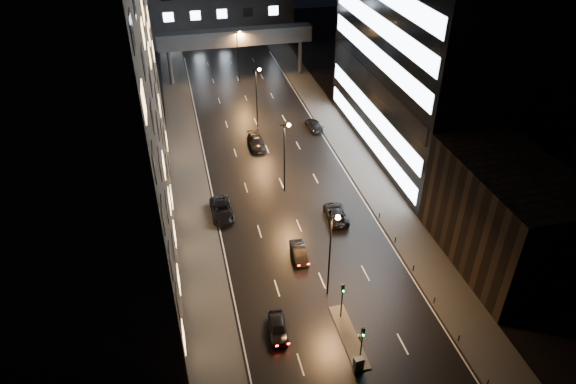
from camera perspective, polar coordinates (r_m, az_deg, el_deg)
name	(u,v)px	position (r m, az deg, el deg)	size (l,w,h in m)	color
ground	(267,149)	(80.18, -2.34, 4.79)	(160.00, 160.00, 0.00)	black
sidewalk_left	(188,175)	(74.77, -11.00, 1.86)	(5.00, 110.00, 0.15)	#383533
sidewalk_right	(354,155)	(79.00, 7.33, 4.11)	(5.00, 110.00, 0.15)	#383533
building_left	(75,76)	(56.93, -22.63, 11.83)	(15.00, 48.00, 40.00)	#2D2319
building_right_low	(504,216)	(60.10, 22.91, -2.47)	(10.00, 18.00, 12.00)	black
skybridge	(235,38)	(104.28, -5.86, 16.68)	(30.00, 3.00, 10.00)	#333335
median_island	(349,336)	(51.44, 6.76, -15.63)	(1.60, 8.00, 0.15)	#383533
traffic_signal_near	(342,295)	(50.79, 6.06, -11.36)	(0.28, 0.34, 4.40)	black
traffic_signal_far	(362,340)	(47.37, 8.24, -15.92)	(0.28, 0.34, 4.40)	black
bollard_row	(423,284)	(57.24, 14.82, -9.88)	(0.12, 25.12, 0.90)	black
streetlight_near	(332,246)	(50.88, 4.88, -5.97)	(1.45, 0.50, 10.15)	black
streetlight_mid_a	(286,149)	(66.78, -0.28, 4.80)	(1.45, 0.50, 10.15)	black
streetlight_mid_b	(257,90)	(84.45, -3.43, 11.24)	(1.45, 0.50, 10.15)	black
streetlight_far	(238,50)	(102.98, -5.54, 15.39)	(1.45, 0.50, 10.15)	black
car_away_a	(278,328)	(50.95, -1.13, -14.83)	(1.72, 4.28, 1.46)	black
car_away_b	(299,253)	(58.78, 1.23, -6.76)	(1.50, 4.29, 1.42)	black
car_away_c	(222,210)	(65.61, -7.36, -1.99)	(2.74, 5.93, 1.65)	black
car_away_d	(256,142)	(80.52, -3.56, 5.54)	(2.27, 5.58, 1.62)	black
car_toward_a	(336,214)	(64.86, 5.34, -2.40)	(2.49, 5.40, 1.50)	black
car_toward_b	(314,125)	(86.04, 2.91, 7.47)	(2.02, 4.96, 1.44)	black
utility_cabinet	(359,363)	(48.62, 7.85, -18.35)	(0.83, 0.55, 1.35)	#4C4D4F
cone_b	(359,336)	(51.36, 7.91, -15.58)	(0.41, 0.41, 0.48)	orange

